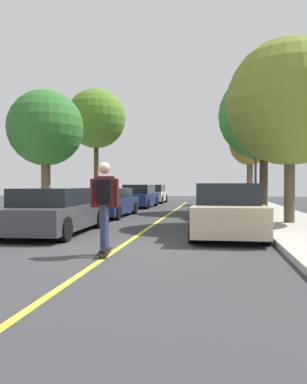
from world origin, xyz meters
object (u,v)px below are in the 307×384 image
parked_car_left_far (139,196)px  parked_car_right_farthest (218,195)px  parked_car_right_nearest (227,211)px  street_tree_left_near (96,119)px  street_tree_right_far (250,146)px  street_tree_right_near (264,116)px  parked_car_left_nearest (54,211)px  street_tree_right_nearest (290,102)px  street_tree_left_nearest (46,129)px  parked_car_right_near (222,203)px  parked_car_left_near (109,202)px  skateboarder (104,200)px  parked_car_left_farthest (153,194)px  skateboard (105,251)px  parked_car_right_far (219,196)px  streetlamp (256,150)px

parked_car_left_far → parked_car_right_farthest: bearing=48.8°
parked_car_right_nearest → street_tree_left_near: size_ratio=0.60×
street_tree_right_far → parked_car_right_farthest: bearing=143.5°
street_tree_right_near → street_tree_right_far: street_tree_right_near is taller
parked_car_left_nearest → street_tree_right_nearest: (7.21, 3.10, 3.60)m
street_tree_left_nearest → street_tree_right_far: 16.04m
parked_car_right_near → street_tree_right_nearest: 5.49m
parked_car_right_near → parked_car_right_farthest: size_ratio=0.96×
parked_car_left_near → skateboarder: bearing=-75.3°
parked_car_right_nearest → street_tree_right_near: 10.84m
parked_car_right_nearest → street_tree_left_nearest: street_tree_left_nearest is taller
parked_car_left_farthest → street_tree_left_nearest: size_ratio=0.77×
parked_car_left_far → parked_car_right_farthest: size_ratio=1.06×
parked_car_left_farthest → skateboard: bearing=-83.8°
skateboard → parked_car_right_near: bearing=75.3°
parked_car_right_near → street_tree_right_near: street_tree_right_near is taller
parked_car_left_nearest → parked_car_right_near: (4.99, 6.58, -0.03)m
street_tree_right_near → skateboarder: bearing=-110.1°
parked_car_left_farthest → parked_car_right_nearest: size_ratio=0.97×
parked_car_left_farthest → street_tree_left_nearest: bearing=-98.6°
parked_car_right_far → street_tree_right_nearest: size_ratio=0.68×
parked_car_right_near → street_tree_right_nearest: size_ratio=0.64×
parked_car_left_far → parked_car_right_farthest: (4.99, 5.71, -0.05)m
parked_car_right_nearest → skateboard: bearing=-127.8°
street_tree_right_nearest → skateboard: size_ratio=7.28×
parked_car_left_farthest → street_tree_left_nearest: 15.19m
streetlamp → parked_car_right_far: bearing=115.7°
parked_car_right_farthest → skateboard: parked_car_right_farthest is taller
streetlamp → skateboarder: size_ratio=2.99×
parked_car_left_far → skateboard: size_ratio=5.13×
parked_car_left_farthest → parked_car_right_nearest: bearing=-75.2°
street_tree_right_nearest → street_tree_left_near: bearing=138.9°
parked_car_right_far → skateboard: parked_car_right_far is taller
street_tree_left_nearest → street_tree_right_far: street_tree_right_far is taller
parked_car_left_farthest → parked_car_left_far: bearing=-90.0°
parked_car_left_nearest → skateboarder: 4.05m
parked_car_right_farthest → street_tree_left_near: (-7.21, -7.63, 4.67)m
street_tree_right_near → parked_car_right_nearest: bearing=-102.8°
parked_car_left_near → parked_car_right_farthest: 13.79m
parked_car_right_farthest → skateboarder: 22.31m
skateboarder → streetlamp: bearing=71.1°
parked_car_left_nearest → parked_car_right_nearest: 5.00m
parked_car_right_far → parked_car_right_farthest: 5.97m
street_tree_left_near → skateboarder: street_tree_left_near is taller
parked_car_left_nearest → skateboarder: skateboarder is taller
skateboarder → parked_car_right_far: bearing=81.0°
parked_car_right_far → street_tree_right_nearest: street_tree_right_nearest is taller
parked_car_right_near → skateboard: 10.10m
parked_car_right_nearest → skateboarder: bearing=-127.4°
parked_car_right_nearest → parked_car_left_nearest: bearing=-178.5°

